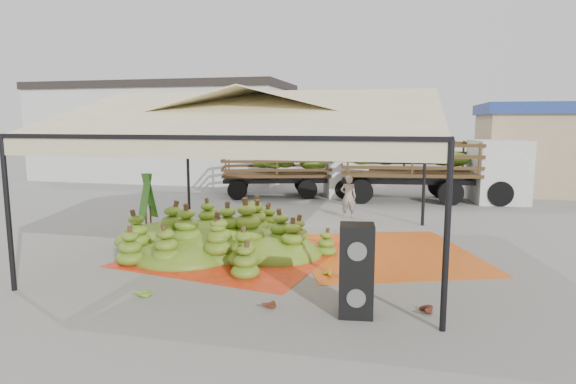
% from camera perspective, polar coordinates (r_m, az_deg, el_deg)
% --- Properties ---
extents(ground, '(90.00, 90.00, 0.00)m').
position_cam_1_polar(ground, '(12.44, -2.50, -6.88)').
color(ground, slate).
rests_on(ground, ground).
extents(canopy_tent, '(8.10, 8.10, 4.00)m').
position_cam_1_polar(canopy_tent, '(12.00, -2.60, 8.50)').
color(canopy_tent, black).
rests_on(canopy_tent, ground).
extents(building_white, '(14.30, 6.30, 5.40)m').
position_cam_1_polar(building_white, '(28.80, -14.29, 6.97)').
color(building_white, silver).
rests_on(building_white, ground).
extents(building_tan, '(6.30, 5.30, 4.10)m').
position_cam_1_polar(building_tan, '(25.48, 28.66, 4.63)').
color(building_tan, tan).
rests_on(building_tan, ground).
extents(tarp_left, '(5.22, 5.04, 0.01)m').
position_cam_1_polar(tarp_left, '(12.13, -6.30, -7.28)').
color(tarp_left, '#EB4316').
rests_on(tarp_left, ground).
extents(tarp_right, '(5.42, 5.55, 0.01)m').
position_cam_1_polar(tarp_right, '(12.38, 11.53, -7.09)').
color(tarp_right, '#E25915').
rests_on(tarp_right, ground).
extents(banana_heap, '(6.86, 5.97, 1.31)m').
position_cam_1_polar(banana_heap, '(12.62, -8.44, -3.69)').
color(banana_heap, '#486F17').
rests_on(banana_heap, ground).
extents(hand_yellow_a, '(0.55, 0.48, 0.21)m').
position_cam_1_polar(hand_yellow_a, '(11.59, -8.74, -7.57)').
color(hand_yellow_a, gold).
rests_on(hand_yellow_a, ground).
extents(hand_yellow_b, '(0.50, 0.48, 0.18)m').
position_cam_1_polar(hand_yellow_b, '(10.37, 4.39, -9.52)').
color(hand_yellow_b, gold).
rests_on(hand_yellow_b, ground).
extents(hand_red_a, '(0.52, 0.47, 0.20)m').
position_cam_1_polar(hand_red_a, '(8.75, -2.57, -12.86)').
color(hand_red_a, '#542B13').
rests_on(hand_red_a, ground).
extents(hand_red_b, '(0.56, 0.49, 0.22)m').
position_cam_1_polar(hand_red_b, '(8.76, 15.53, -13.05)').
color(hand_red_b, '#552013').
rests_on(hand_red_b, ground).
extents(hand_green, '(0.57, 0.53, 0.20)m').
position_cam_1_polar(hand_green, '(9.67, -16.92, -11.11)').
color(hand_green, '#3C7B19').
rests_on(hand_green, ground).
extents(hanging_bunches, '(4.74, 0.24, 0.20)m').
position_cam_1_polar(hanging_bunches, '(11.60, -3.36, 5.15)').
color(hanging_bunches, '#57851B').
rests_on(hanging_bunches, ground).
extents(speaker_stack, '(0.62, 0.56, 1.58)m').
position_cam_1_polar(speaker_stack, '(8.25, 8.10, -9.18)').
color(speaker_stack, black).
rests_on(speaker_stack, ground).
extents(banana_leaves, '(0.96, 1.36, 3.70)m').
position_cam_1_polar(banana_leaves, '(14.66, -15.59, -4.84)').
color(banana_leaves, '#336C1C').
rests_on(banana_leaves, ground).
extents(vendor, '(0.59, 0.43, 1.47)m').
position_cam_1_polar(vendor, '(16.49, 7.16, -0.56)').
color(vendor, gray).
rests_on(vendor, ground).
extents(truck_left, '(6.56, 3.81, 2.13)m').
position_cam_1_polar(truck_left, '(21.26, 1.39, 3.06)').
color(truck_left, '#493118').
rests_on(truck_left, ground).
extents(truck_right, '(7.58, 3.37, 2.52)m').
position_cam_1_polar(truck_right, '(20.88, 17.39, 3.24)').
color(truck_right, '#483418').
rests_on(truck_right, ground).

